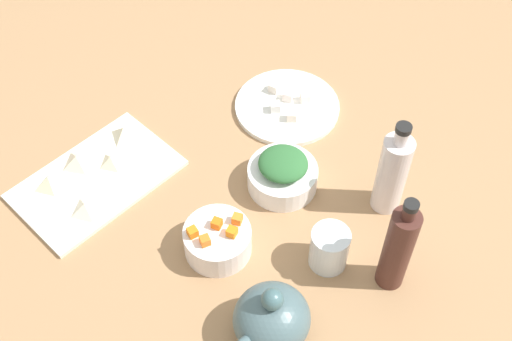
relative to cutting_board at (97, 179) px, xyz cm
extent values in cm
cube|color=#A37952|center=(-21.52, 26.10, -2.00)|extent=(190.00, 190.00, 3.00)
cube|color=silver|center=(0.00, 0.00, 0.00)|extent=(34.32, 22.53, 1.00)
cylinder|color=white|center=(-43.33, 16.46, 0.10)|extent=(24.28, 24.28, 1.20)
cylinder|color=white|center=(-25.32, 30.12, 2.11)|extent=(14.65, 14.65, 5.22)
cylinder|color=white|center=(-4.78, 31.05, 2.58)|extent=(13.13, 13.13, 6.15)
ellipsoid|color=#496267|center=(1.68, 50.29, 5.01)|extent=(13.74, 13.46, 11.01)
sphere|color=#406065|center=(1.68, 50.29, 12.05)|extent=(3.85, 3.85, 3.85)
cylinder|color=#496267|center=(7.52, 50.29, 6.38)|extent=(5.38, 2.00, 3.93)
cylinder|color=#4A2620|center=(-21.81, 59.78, 9.65)|extent=(5.25, 5.25, 20.30)
cylinder|color=#4A2620|center=(-21.81, 59.78, 21.15)|extent=(2.36, 2.36, 2.69)
cylinder|color=black|center=(-21.81, 59.78, 23.09)|extent=(2.62, 2.62, 1.20)
cylinder|color=silver|center=(-35.72, 49.08, 8.92)|extent=(6.06, 6.06, 18.84)
cylinder|color=silver|center=(-35.72, 49.08, 20.00)|extent=(2.73, 2.73, 3.33)
cylinder|color=black|center=(-35.72, 49.08, 22.26)|extent=(3.03, 3.03, 1.20)
cylinder|color=white|center=(-16.86, 48.70, 4.02)|extent=(7.44, 7.44, 9.03)
cube|color=orange|center=(-5.70, 30.18, 6.55)|extent=(2.29, 2.29, 1.80)
cube|color=orange|center=(-1.48, 31.20, 6.55)|extent=(2.39, 2.39, 1.80)
cube|color=orange|center=(-6.21, 33.62, 6.55)|extent=(2.25, 2.25, 1.80)
cube|color=orange|center=(-9.05, 32.39, 6.55)|extent=(2.38, 2.38, 1.80)
cube|color=orange|center=(-1.27, 28.14, 6.55)|extent=(2.25, 2.25, 1.80)
ellipsoid|color=#2F6935|center=(-25.32, 30.12, 6.52)|extent=(12.60, 12.74, 3.60)
cube|color=white|center=(-47.06, 18.73, 1.80)|extent=(3.10, 3.10, 2.20)
cube|color=white|center=(-40.40, 20.19, 1.80)|extent=(3.10, 3.10, 2.20)
cube|color=white|center=(-40.08, 15.52, 1.80)|extent=(3.11, 3.11, 2.20)
cube|color=white|center=(-44.81, 11.24, 1.80)|extent=(2.53, 2.53, 2.20)
cube|color=white|center=(-44.88, 15.42, 1.80)|extent=(2.93, 2.93, 2.20)
pyramid|color=beige|center=(0.08, -5.98, 1.74)|extent=(6.25, 6.45, 2.48)
pyramid|color=beige|center=(7.69, -5.45, 2.08)|extent=(6.38, 6.02, 3.17)
pyramid|color=beige|center=(-4.75, -0.63, 1.63)|extent=(4.96, 5.30, 2.25)
pyramid|color=beige|center=(6.83, 5.08, 1.68)|extent=(6.14, 6.26, 2.35)
pyramid|color=beige|center=(-11.81, -4.26, 2.00)|extent=(6.10, 6.29, 3.00)
camera|label=1|loc=(41.68, 82.10, 109.14)|focal=45.93mm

